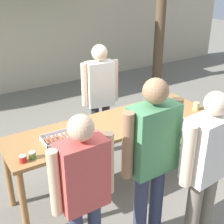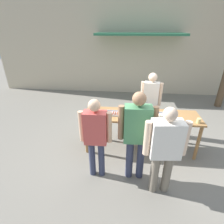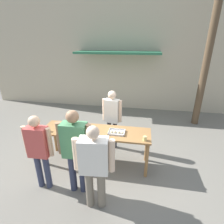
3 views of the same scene
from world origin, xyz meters
TOP-DOWN VIEW (x-y plane):
  - ground_plane at (0.00, 0.00)m, footprint 24.00×24.00m
  - building_facade_back at (0.00, 3.98)m, footprint 12.00×1.11m
  - serving_table at (0.00, 0.00)m, footprint 2.54×0.71m
  - food_tray_sausages at (-0.65, -0.02)m, footprint 0.42×0.25m
  - food_tray_buns at (0.50, -0.02)m, footprint 0.37×0.29m
  - condiment_jar_mustard at (-1.14, -0.24)m, footprint 0.07×0.07m
  - condiment_jar_ketchup at (-1.04, -0.22)m, footprint 0.07×0.07m
  - beer_cup at (1.13, -0.23)m, footprint 0.08×0.08m
  - person_server_behind_table at (0.26, 0.75)m, footprint 0.53×0.26m
  - person_customer_holding_hotdog at (-0.85, -0.94)m, footprint 0.57×0.23m
  - person_customer_with_cup at (0.31, -1.19)m, footprint 0.69×0.31m
  - person_customer_waiting_in_line at (-0.13, -0.91)m, footprint 0.66×0.26m

SIDE VIEW (x-z plane):
  - ground_plane at x=0.00m, z-range 0.00..0.00m
  - serving_table at x=0.00m, z-range 0.34..1.23m
  - food_tray_sausages at x=-0.65m, z-range 0.88..0.93m
  - food_tray_buns at x=0.50m, z-range 0.88..0.94m
  - condiment_jar_mustard at x=-1.14m, z-range 0.89..0.96m
  - condiment_jar_ketchup at x=-1.04m, z-range 0.89..0.96m
  - beer_cup at x=1.13m, z-range 0.89..0.99m
  - person_customer_holding_hotdog at x=-0.85m, z-range 0.15..1.75m
  - person_customer_with_cup at x=0.31m, z-range 0.14..1.77m
  - person_server_behind_table at x=0.26m, z-range 0.17..1.82m
  - person_customer_waiting_in_line at x=-0.13m, z-range 0.16..1.90m
  - building_facade_back at x=0.00m, z-range 0.01..4.51m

